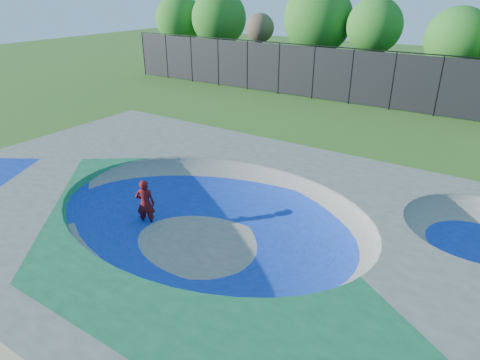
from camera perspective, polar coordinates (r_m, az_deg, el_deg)
name	(u,v)px	position (r m, az deg, el deg)	size (l,w,h in m)	color
ground	(212,245)	(14.75, -3.77, -8.68)	(120.00, 120.00, 0.00)	#33611B
skate_deck	(211,226)	(14.36, -3.86, -6.18)	(22.00, 14.00, 1.50)	gray
skater	(145,203)	(15.77, -12.51, -3.07)	(0.67, 0.44, 1.84)	#B00E10
skateboard	(148,225)	(16.19, -12.22, -5.88)	(0.78, 0.22, 0.05)	black
fence	(393,80)	(32.23, 19.71, 12.43)	(48.09, 0.09, 4.04)	black
treeline	(458,30)	(36.06, 27.02, 17.38)	(53.78, 6.89, 8.55)	#483824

